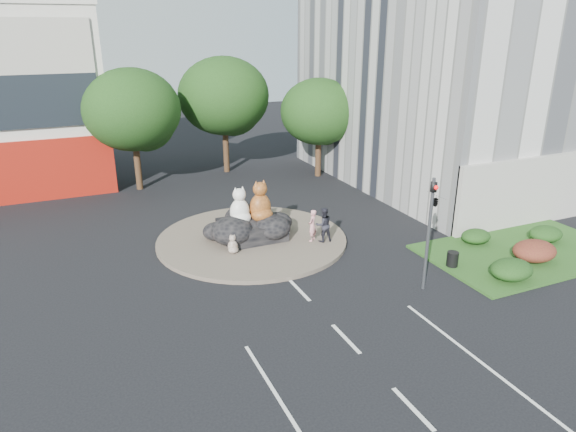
{
  "coord_description": "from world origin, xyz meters",
  "views": [
    {
      "loc": [
        -8.4,
        -13.8,
        10.69
      ],
      "look_at": [
        1.11,
        7.77,
        2.0
      ],
      "focal_mm": 32.0,
      "sensor_mm": 36.0,
      "label": 1
    }
  ],
  "objects_px": {
    "kitten_white": "(285,229)",
    "litter_bin": "(453,259)",
    "kitten_calico": "(233,243)",
    "pedestrian_dark": "(323,225)",
    "cat_tabby": "(260,200)",
    "pedestrian_pink": "(312,225)",
    "cat_white": "(240,205)"
  },
  "relations": [
    {
      "from": "kitten_white",
      "to": "litter_bin",
      "type": "xyz_separation_m",
      "value": [
        5.76,
        -6.48,
        -0.1
      ]
    },
    {
      "from": "kitten_calico",
      "to": "kitten_white",
      "type": "bearing_deg",
      "value": 43.1
    },
    {
      "from": "litter_bin",
      "to": "pedestrian_dark",
      "type": "bearing_deg",
      "value": 130.91
    },
    {
      "from": "cat_tabby",
      "to": "pedestrian_pink",
      "type": "relative_size",
      "value": 1.31
    },
    {
      "from": "pedestrian_pink",
      "to": "cat_white",
      "type": "bearing_deg",
      "value": -69.32
    },
    {
      "from": "kitten_white",
      "to": "litter_bin",
      "type": "relative_size",
      "value": 1.04
    },
    {
      "from": "kitten_white",
      "to": "pedestrian_pink",
      "type": "height_order",
      "value": "pedestrian_pink"
    },
    {
      "from": "kitten_calico",
      "to": "kitten_white",
      "type": "relative_size",
      "value": 1.32
    },
    {
      "from": "kitten_white",
      "to": "pedestrian_dark",
      "type": "relative_size",
      "value": 0.4
    },
    {
      "from": "kitten_white",
      "to": "pedestrian_pink",
      "type": "bearing_deg",
      "value": -90.95
    },
    {
      "from": "cat_white",
      "to": "cat_tabby",
      "type": "distance_m",
      "value": 1.13
    },
    {
      "from": "pedestrian_pink",
      "to": "litter_bin",
      "type": "distance_m",
      "value": 7.1
    },
    {
      "from": "kitten_white",
      "to": "litter_bin",
      "type": "height_order",
      "value": "kitten_white"
    },
    {
      "from": "cat_tabby",
      "to": "pedestrian_dark",
      "type": "distance_m",
      "value": 3.53
    },
    {
      "from": "pedestrian_dark",
      "to": "cat_white",
      "type": "bearing_deg",
      "value": -24.97
    },
    {
      "from": "pedestrian_dark",
      "to": "litter_bin",
      "type": "distance_m",
      "value": 6.55
    },
    {
      "from": "cat_tabby",
      "to": "pedestrian_pink",
      "type": "height_order",
      "value": "cat_tabby"
    },
    {
      "from": "kitten_calico",
      "to": "pedestrian_pink",
      "type": "relative_size",
      "value": 0.57
    },
    {
      "from": "kitten_calico",
      "to": "litter_bin",
      "type": "height_order",
      "value": "kitten_calico"
    },
    {
      "from": "cat_tabby",
      "to": "kitten_calico",
      "type": "distance_m",
      "value": 2.92
    },
    {
      "from": "cat_tabby",
      "to": "cat_white",
      "type": "bearing_deg",
      "value": 171.86
    },
    {
      "from": "cat_white",
      "to": "pedestrian_pink",
      "type": "distance_m",
      "value": 3.91
    },
    {
      "from": "kitten_calico",
      "to": "pedestrian_dark",
      "type": "xyz_separation_m",
      "value": [
        4.75,
        -0.53,
        0.44
      ]
    },
    {
      "from": "cat_tabby",
      "to": "kitten_white",
      "type": "xyz_separation_m",
      "value": [
        1.23,
        -0.42,
        -1.64
      ]
    },
    {
      "from": "kitten_white",
      "to": "pedestrian_pink",
      "type": "xyz_separation_m",
      "value": [
        1.0,
        -1.25,
        0.48
      ]
    },
    {
      "from": "kitten_calico",
      "to": "cat_white",
      "type": "bearing_deg",
      "value": 84.24
    },
    {
      "from": "kitten_white",
      "to": "cat_tabby",
      "type": "bearing_deg",
      "value": 121.55
    },
    {
      "from": "pedestrian_dark",
      "to": "litter_bin",
      "type": "relative_size",
      "value": 2.61
    },
    {
      "from": "cat_white",
      "to": "cat_tabby",
      "type": "height_order",
      "value": "cat_tabby"
    },
    {
      "from": "cat_white",
      "to": "kitten_calico",
      "type": "distance_m",
      "value": 2.23
    },
    {
      "from": "kitten_calico",
      "to": "litter_bin",
      "type": "relative_size",
      "value": 1.38
    },
    {
      "from": "pedestrian_pink",
      "to": "kitten_calico",
      "type": "bearing_deg",
      "value": -45.49
    }
  ]
}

